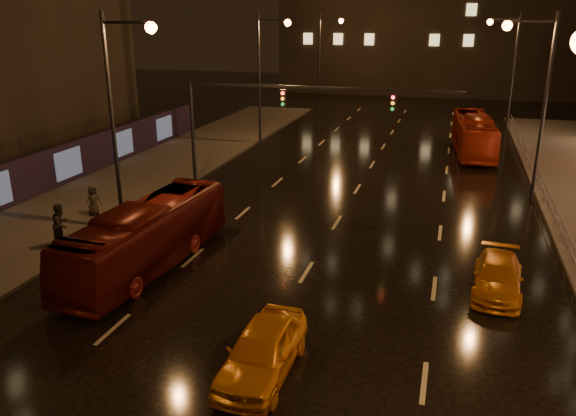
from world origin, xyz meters
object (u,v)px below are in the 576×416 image
at_px(taxi_near, 262,350).
at_px(pedestrian_b, 61,224).
at_px(bus_curb, 473,134).
at_px(taxi_far, 498,277).
at_px(pedestrian_c, 93,200).
at_px(bus_red, 148,236).

xyz_separation_m(taxi_near, pedestrian_b, (-11.50, 6.29, 0.35)).
bearing_deg(taxi_near, bus_curb, 79.40).
height_order(taxi_near, pedestrian_b, pedestrian_b).
distance_m(taxi_far, pedestrian_c, 19.40).
distance_m(bus_red, taxi_far, 13.64).
height_order(bus_red, pedestrian_c, bus_red).
xyz_separation_m(bus_red, pedestrian_b, (-4.70, 0.70, -0.25)).
xyz_separation_m(bus_curb, taxi_near, (-6.15, -30.50, -0.68)).
bearing_deg(taxi_far, bus_curb, 95.69).
xyz_separation_m(pedestrian_b, pedestrian_c, (-0.98, 3.75, -0.17)).
bearing_deg(bus_red, pedestrian_c, 145.15).
xyz_separation_m(bus_red, bus_curb, (12.95, 24.92, 0.08)).
distance_m(taxi_far, pedestrian_b, 18.25).
bearing_deg(pedestrian_b, bus_red, -102.14).
bearing_deg(bus_red, taxi_near, -36.11).
bearing_deg(bus_curb, taxi_far, -93.10).
bearing_deg(bus_red, taxi_far, 10.28).
relative_size(pedestrian_b, pedestrian_c, 1.22).
xyz_separation_m(bus_curb, pedestrian_b, (-17.65, -24.21, -0.33)).
relative_size(bus_red, taxi_far, 2.30).
xyz_separation_m(bus_red, pedestrian_c, (-5.68, 4.45, -0.42)).
xyz_separation_m(bus_curb, pedestrian_c, (-18.63, -20.46, -0.50)).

